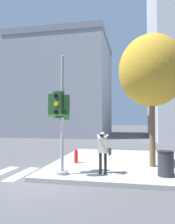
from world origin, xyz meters
TOP-DOWN VIEW (x-y plane):
  - ground_plane at (0.00, 0.00)m, footprint 160.00×160.00m
  - sidewalk_corner at (3.50, 3.50)m, footprint 8.00×8.00m
  - traffic_signal_pole at (0.57, 0.26)m, footprint 0.83×1.15m
  - person_photographer at (2.23, 0.73)m, footprint 0.58×0.54m
  - street_tree at (4.27, 2.41)m, footprint 3.01×3.01m
  - fire_hydrant at (0.66, 2.48)m, footprint 0.18×0.24m
  - trash_bin at (4.60, 0.74)m, footprint 0.62×0.62m
  - building_left at (-6.61, 23.24)m, footprint 13.31×12.44m

SIDE VIEW (x-z plane):
  - ground_plane at x=0.00m, z-range 0.00..0.00m
  - sidewalk_corner at x=3.50m, z-range 0.00..0.17m
  - fire_hydrant at x=0.66m, z-range 0.17..0.85m
  - trash_bin at x=4.60m, z-range 0.18..1.11m
  - person_photographer at x=2.23m, z-range 0.33..1.96m
  - traffic_signal_pole at x=0.57m, z-range 0.22..4.89m
  - street_tree at x=4.27m, z-range 1.51..7.55m
  - building_left at x=-6.61m, z-range 0.01..14.00m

